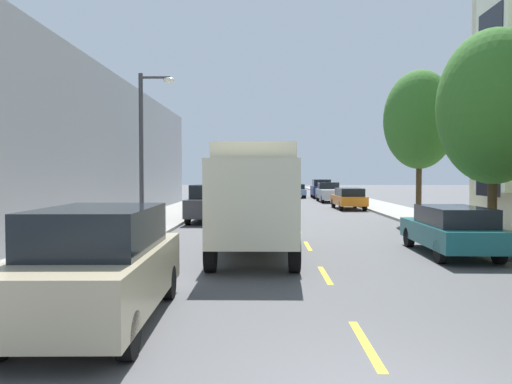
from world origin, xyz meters
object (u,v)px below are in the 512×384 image
(street_tree_second, at_px, (494,107))
(parked_suv_navy, at_px, (321,188))
(street_tree_third, at_px, (420,120))
(parked_suv_white, at_px, (224,194))
(parked_wagon_teal, at_px, (451,229))
(parked_suv_burgundy, at_px, (237,189))
(parked_wagon_orange, at_px, (349,198))
(parked_pickup_silver, at_px, (330,193))
(parked_suv_champagne, at_px, (99,264))
(parked_suv_black, at_px, (241,187))
(moving_sky_sedan, at_px, (296,191))
(street_lamp, at_px, (146,141))
(parked_suv_charcoal, at_px, (210,203))
(delivery_box_truck, at_px, (255,192))

(street_tree_second, height_order, parked_suv_navy, street_tree_second)
(street_tree_third, distance_m, parked_suv_white, 15.98)
(street_tree_third, relative_size, parked_wagon_teal, 1.62)
(street_tree_second, relative_size, parked_suv_burgundy, 1.52)
(parked_suv_navy, xyz_separation_m, parked_wagon_teal, (-0.14, -36.73, -0.18))
(street_tree_third, distance_m, parked_wagon_orange, 10.75)
(parked_suv_navy, xyz_separation_m, parked_suv_burgundy, (-8.66, -2.40, 0.00))
(parked_pickup_silver, bearing_deg, parked_suv_champagne, -103.06)
(parked_suv_white, bearing_deg, parked_suv_black, 89.22)
(street_tree_second, xyz_separation_m, parked_suv_champagne, (-10.61, -9.30, -3.80))
(parked_suv_black, relative_size, parked_wagon_teal, 1.03)
(parked_suv_burgundy, bearing_deg, moving_sky_sedan, 26.80)
(parked_suv_black, xyz_separation_m, parked_pickup_silver, (8.51, -11.20, -0.16))
(street_lamp, distance_m, parked_suv_champagne, 10.96)
(street_tree_second, bearing_deg, moving_sky_sedan, 97.42)
(parked_wagon_orange, bearing_deg, parked_suv_black, 112.75)
(parked_suv_charcoal, distance_m, moving_sky_sedan, 27.46)
(parked_suv_white, distance_m, moving_sky_sedan, 17.25)
(parked_suv_champagne, bearing_deg, parked_suv_black, 90.02)
(delivery_box_truck, distance_m, parked_suv_white, 21.27)
(delivery_box_truck, bearing_deg, parked_suv_white, 97.25)
(parked_suv_white, bearing_deg, street_tree_second, -60.50)
(parked_suv_black, distance_m, parked_wagon_orange, 22.34)
(parked_wagon_orange, bearing_deg, parked_pickup_silver, 90.76)
(street_lamp, height_order, parked_suv_black, street_lamp)
(parked_wagon_orange, bearing_deg, parked_suv_white, 171.58)
(moving_sky_sedan, bearing_deg, parked_suv_white, -111.36)
(street_lamp, xyz_separation_m, parked_wagon_orange, (10.35, 16.74, -2.90))
(street_tree_third, relative_size, moving_sky_sedan, 1.70)
(parked_suv_white, bearing_deg, moving_sky_sedan, 68.64)
(street_tree_second, bearing_deg, parked_suv_burgundy, 108.40)
(parked_suv_burgundy, bearing_deg, parked_pickup_silver, -29.61)
(parked_suv_charcoal, xyz_separation_m, parked_wagon_teal, (8.56, -10.66, -0.18))
(street_tree_third, relative_size, parked_suv_burgundy, 1.58)
(parked_suv_black, relative_size, parked_pickup_silver, 0.91)
(parked_suv_black, height_order, parked_suv_burgundy, same)
(street_tree_third, relative_size, parked_suv_white, 1.58)
(parked_suv_charcoal, xyz_separation_m, parked_suv_burgundy, (0.04, 23.67, 0.00))
(street_tree_second, height_order, parked_suv_burgundy, street_tree_second)
(parked_suv_black, height_order, parked_wagon_orange, parked_suv_black)
(street_lamp, bearing_deg, parked_suv_charcoal, 77.95)
(street_tree_third, relative_size, parked_pickup_silver, 1.44)
(parked_suv_champagne, bearing_deg, parked_wagon_orange, 72.43)
(parked_suv_white, xyz_separation_m, moving_sky_sedan, (6.28, 16.07, -0.24))
(parked_wagon_orange, relative_size, parked_wagon_teal, 1.00)
(parked_suv_black, distance_m, parked_suv_burgundy, 6.31)
(delivery_box_truck, relative_size, parked_suv_navy, 1.55)
(parked_suv_white, distance_m, parked_pickup_silver, 11.93)
(parked_wagon_orange, height_order, parked_suv_burgundy, parked_suv_burgundy)
(street_lamp, xyz_separation_m, parked_wagon_teal, (10.14, -3.30, -2.90))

